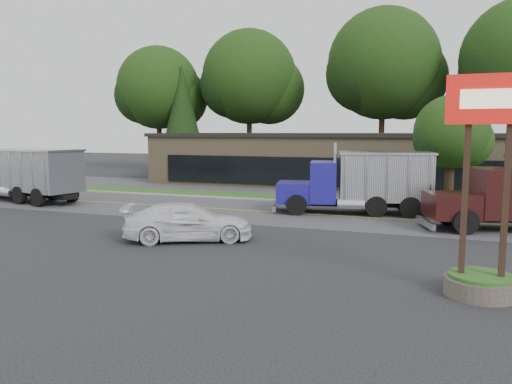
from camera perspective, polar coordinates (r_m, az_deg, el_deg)
ground at (r=19.85m, az=-8.43°, el=-6.12°), size 140.00×140.00×0.00m
road at (r=27.95m, az=0.35°, el=-2.23°), size 60.00×8.00×0.02m
center_line at (r=27.95m, az=0.35°, el=-2.23°), size 60.00×0.12×0.01m
curb at (r=31.89m, az=2.88°, el=-1.09°), size 60.00×0.30×0.12m
grass_verge at (r=33.60m, az=3.78°, el=-0.69°), size 60.00×3.40×0.03m
far_parking at (r=38.39m, az=5.85°, el=0.25°), size 60.00×7.00×0.02m
strip_mall at (r=43.67m, az=10.36°, el=3.62°), size 32.00×12.00×4.00m
bilo_sign at (r=14.76m, az=24.58°, el=-3.22°), size 2.20×1.90×5.95m
tree_far_a at (r=57.24m, az=-10.91°, el=11.17°), size 9.65×9.08×13.76m
tree_far_b at (r=54.82m, az=-0.56°, el=12.49°), size 10.70×10.07×15.27m
tree_far_c at (r=51.73m, az=14.57°, el=13.41°), size 11.50×10.82×16.40m
evergreen_left at (r=53.37m, az=-8.42°, el=8.85°), size 5.03×5.03×11.44m
tree_verge at (r=32.06m, az=21.53°, el=6.02°), size 4.64×4.36×6.61m
dump_truck_red at (r=34.91m, az=-24.53°, el=1.97°), size 9.55×4.53×3.36m
dump_truck_blue at (r=27.60m, az=12.13°, el=1.28°), size 8.53×4.10×3.36m
rally_car at (r=20.74m, az=-7.75°, el=-3.40°), size 5.64×4.24×1.52m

